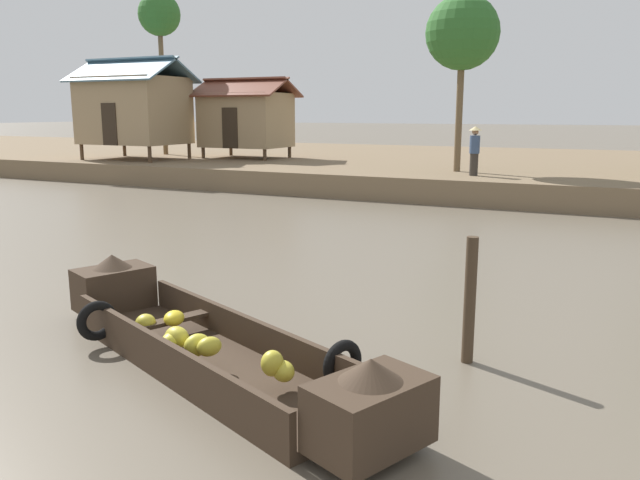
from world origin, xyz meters
name	(u,v)px	position (x,y,z in m)	size (l,w,h in m)	color
ground_plane	(298,277)	(0.00, 10.00, 0.00)	(300.00, 300.00, 0.00)	#665B4C
riverbank_strip	(499,168)	(0.00, 29.94, 0.41)	(160.00, 20.00, 0.83)	#756047
banana_boat	(208,344)	(0.99, 5.82, 0.31)	(5.86, 3.30, 0.92)	#3D2D21
stilt_house_left	(134,109)	(-15.05, 22.79, 3.08)	(5.01, 3.62, 4.51)	#4C3826
stilt_house_mid_left	(246,119)	(-10.88, 25.62, 2.65)	(4.41, 3.20, 3.68)	#4C3826
palm_tree_near	(159,17)	(-16.04, 26.09, 7.51)	(2.07, 2.07, 7.86)	brown
palm_tree_mid	(463,34)	(-0.32, 23.13, 5.65)	(2.59, 2.59, 6.15)	brown
vendor_person	(475,148)	(0.57, 21.80, 1.75)	(0.44, 0.44, 1.66)	#332D28
mooring_post	(470,301)	(3.68, 7.34, 0.77)	(0.14, 0.14, 1.54)	#423323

